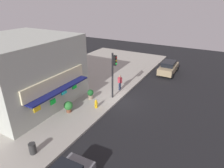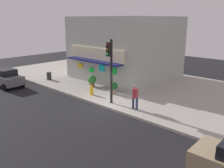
% 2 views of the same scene
% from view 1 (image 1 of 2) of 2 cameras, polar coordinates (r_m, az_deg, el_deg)
% --- Properties ---
extents(ground_plane, '(54.09, 54.09, 0.00)m').
position_cam_1_polar(ground_plane, '(19.51, 2.15, -5.05)').
color(ground_plane, black).
extents(sidewalk, '(36.06, 13.08, 0.17)m').
position_cam_1_polar(sidewalk, '(22.85, -12.58, -0.85)').
color(sidewalk, '#A39E93').
rests_on(sidewalk, ground_plane).
extents(corner_building, '(9.09, 9.43, 6.19)m').
position_cam_1_polar(corner_building, '(19.97, -25.13, 3.58)').
color(corner_building, '#ADB2A8').
rests_on(corner_building, sidewalk).
extents(traffic_light, '(0.32, 0.58, 4.63)m').
position_cam_1_polar(traffic_light, '(18.59, 0.44, 4.15)').
color(traffic_light, black).
rests_on(traffic_light, sidewalk).
extents(fire_hydrant, '(0.51, 0.27, 0.80)m').
position_cam_1_polar(fire_hydrant, '(17.95, -4.72, -5.87)').
color(fire_hydrant, gold).
rests_on(fire_hydrant, sidewalk).
extents(trash_can, '(0.46, 0.46, 0.76)m').
position_cam_1_polar(trash_can, '(14.19, -22.38, -17.15)').
color(trash_can, '#2D2D2D').
rests_on(trash_can, sidewalk).
extents(pedestrian, '(0.47, 0.53, 1.69)m').
position_cam_1_polar(pedestrian, '(21.16, 2.34, 0.65)').
color(pedestrian, navy).
rests_on(pedestrian, sidewalk).
extents(potted_plant_by_doorway, '(0.63, 0.63, 1.00)m').
position_cam_1_polar(potted_plant_by_doorway, '(19.43, -6.35, -2.91)').
color(potted_plant_by_doorway, gray).
rests_on(potted_plant_by_doorway, sidewalk).
extents(potted_plant_by_window, '(0.78, 0.78, 1.03)m').
position_cam_1_polar(potted_plant_by_window, '(17.57, -12.73, -6.37)').
color(potted_plant_by_window, brown).
rests_on(potted_plant_by_window, sidewalk).
extents(parked_car_tan, '(4.48, 2.15, 1.70)m').
position_cam_1_polar(parked_car_tan, '(27.34, 16.27, 4.70)').
color(parked_car_tan, '#9E8966').
rests_on(parked_car_tan, ground_plane).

